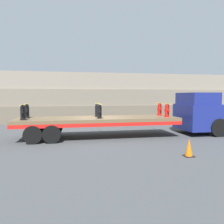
{
  "coord_description": "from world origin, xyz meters",
  "views": [
    {
      "loc": [
        -1.62,
        -12.66,
        2.46
      ],
      "look_at": [
        0.82,
        0.0,
        1.48
      ],
      "focal_mm": 35.0,
      "sensor_mm": 36.0,
      "label": 1
    }
  ],
  "objects_px": {
    "fire_hydrant_red_near_2": "(167,111)",
    "truck_cab": "(201,113)",
    "flatbed_trailer": "(89,121)",
    "fire_hydrant_black_near_0": "(23,113)",
    "fire_hydrant_red_far_2": "(160,109)",
    "fire_hydrant_black_far_0": "(27,111)",
    "fire_hydrant_black_near_1": "(99,112)",
    "traffic_cone": "(189,148)",
    "fire_hydrant_black_far_1": "(97,110)"
  },
  "relations": [
    {
      "from": "fire_hydrant_black_far_0",
      "to": "flatbed_trailer",
      "type": "bearing_deg",
      "value": -9.03
    },
    {
      "from": "traffic_cone",
      "to": "fire_hydrant_black_far_0",
      "type": "bearing_deg",
      "value": 143.48
    },
    {
      "from": "fire_hydrant_black_far_1",
      "to": "fire_hydrant_red_far_2",
      "type": "relative_size",
      "value": 1.0
    },
    {
      "from": "fire_hydrant_black_near_1",
      "to": "fire_hydrant_black_far_1",
      "type": "distance_m",
      "value": 1.11
    },
    {
      "from": "fire_hydrant_black_near_1",
      "to": "traffic_cone",
      "type": "relative_size",
      "value": 1.1
    },
    {
      "from": "fire_hydrant_black_near_0",
      "to": "fire_hydrant_black_near_1",
      "type": "bearing_deg",
      "value": 0.0
    },
    {
      "from": "fire_hydrant_black_far_0",
      "to": "traffic_cone",
      "type": "xyz_separation_m",
      "value": [
        7.14,
        -5.29,
        -1.21
      ]
    },
    {
      "from": "flatbed_trailer",
      "to": "fire_hydrant_black_near_0",
      "type": "distance_m",
      "value": 3.59
    },
    {
      "from": "fire_hydrant_black_near_1",
      "to": "fire_hydrant_red_near_2",
      "type": "height_order",
      "value": "same"
    },
    {
      "from": "traffic_cone",
      "to": "fire_hydrant_black_near_1",
      "type": "bearing_deg",
      "value": 126.41
    },
    {
      "from": "truck_cab",
      "to": "traffic_cone",
      "type": "bearing_deg",
      "value": -127.25
    },
    {
      "from": "fire_hydrant_black_near_0",
      "to": "fire_hydrant_black_far_1",
      "type": "distance_m",
      "value": 4.21
    },
    {
      "from": "flatbed_trailer",
      "to": "fire_hydrant_black_near_0",
      "type": "xyz_separation_m",
      "value": [
        -3.49,
        -0.56,
        0.6
      ]
    },
    {
      "from": "fire_hydrant_red_near_2",
      "to": "flatbed_trailer",
      "type": "bearing_deg",
      "value": 173.16
    },
    {
      "from": "truck_cab",
      "to": "flatbed_trailer",
      "type": "relative_size",
      "value": 0.29
    },
    {
      "from": "flatbed_trailer",
      "to": "fire_hydrant_red_near_2",
      "type": "xyz_separation_m",
      "value": [
        4.63,
        -0.56,
        0.6
      ]
    },
    {
      "from": "truck_cab",
      "to": "fire_hydrant_red_far_2",
      "type": "xyz_separation_m",
      "value": [
        -2.62,
        0.56,
        0.22
      ]
    },
    {
      "from": "fire_hydrant_black_far_0",
      "to": "fire_hydrant_black_far_1",
      "type": "distance_m",
      "value": 4.06
    },
    {
      "from": "flatbed_trailer",
      "to": "fire_hydrant_black_near_1",
      "type": "distance_m",
      "value": 1.0
    },
    {
      "from": "fire_hydrant_black_near_0",
      "to": "traffic_cone",
      "type": "xyz_separation_m",
      "value": [
        7.14,
        -4.18,
        -1.21
      ]
    },
    {
      "from": "truck_cab",
      "to": "flatbed_trailer",
      "type": "xyz_separation_m",
      "value": [
        -7.25,
        0.0,
        -0.38
      ]
    },
    {
      "from": "truck_cab",
      "to": "fire_hydrant_red_near_2",
      "type": "relative_size",
      "value": 3.37
    },
    {
      "from": "fire_hydrant_black_near_0",
      "to": "fire_hydrant_black_near_1",
      "type": "height_order",
      "value": "same"
    },
    {
      "from": "fire_hydrant_black_near_1",
      "to": "fire_hydrant_black_near_0",
      "type": "bearing_deg",
      "value": 180.0
    },
    {
      "from": "truck_cab",
      "to": "fire_hydrant_black_far_0",
      "type": "xyz_separation_m",
      "value": [
        -10.74,
        0.56,
        0.22
      ]
    },
    {
      "from": "fire_hydrant_black_near_0",
      "to": "traffic_cone",
      "type": "relative_size",
      "value": 1.1
    },
    {
      "from": "fire_hydrant_black_near_1",
      "to": "truck_cab",
      "type": "bearing_deg",
      "value": 4.75
    },
    {
      "from": "fire_hydrant_black_far_0",
      "to": "fire_hydrant_red_near_2",
      "type": "xyz_separation_m",
      "value": [
        8.12,
        -1.11,
        0.0
      ]
    },
    {
      "from": "flatbed_trailer",
      "to": "fire_hydrant_black_near_1",
      "type": "relative_size",
      "value": 11.71
    },
    {
      "from": "fire_hydrant_black_far_1",
      "to": "traffic_cone",
      "type": "height_order",
      "value": "fire_hydrant_black_far_1"
    },
    {
      "from": "fire_hydrant_black_far_0",
      "to": "fire_hydrant_red_near_2",
      "type": "distance_m",
      "value": 8.2
    },
    {
      "from": "fire_hydrant_red_near_2",
      "to": "traffic_cone",
      "type": "xyz_separation_m",
      "value": [
        -0.98,
        -4.18,
        -1.21
      ]
    },
    {
      "from": "fire_hydrant_black_near_0",
      "to": "traffic_cone",
      "type": "bearing_deg",
      "value": -30.32
    },
    {
      "from": "fire_hydrant_black_near_1",
      "to": "fire_hydrant_red_far_2",
      "type": "height_order",
      "value": "same"
    },
    {
      "from": "fire_hydrant_black_near_0",
      "to": "fire_hydrant_red_far_2",
      "type": "xyz_separation_m",
      "value": [
        8.12,
        1.11,
        0.0
      ]
    },
    {
      "from": "fire_hydrant_black_far_0",
      "to": "fire_hydrant_red_far_2",
      "type": "distance_m",
      "value": 8.12
    },
    {
      "from": "flatbed_trailer",
      "to": "truck_cab",
      "type": "bearing_deg",
      "value": 0.0
    },
    {
      "from": "fire_hydrant_red_near_2",
      "to": "truck_cab",
      "type": "bearing_deg",
      "value": 11.98
    },
    {
      "from": "truck_cab",
      "to": "flatbed_trailer",
      "type": "bearing_deg",
      "value": 180.0
    },
    {
      "from": "fire_hydrant_black_near_1",
      "to": "traffic_cone",
      "type": "bearing_deg",
      "value": -53.59
    },
    {
      "from": "traffic_cone",
      "to": "fire_hydrant_red_far_2",
      "type": "bearing_deg",
      "value": 79.49
    },
    {
      "from": "flatbed_trailer",
      "to": "fire_hydrant_black_far_1",
      "type": "bearing_deg",
      "value": 44.32
    },
    {
      "from": "truck_cab",
      "to": "fire_hydrant_black_far_0",
      "type": "bearing_deg",
      "value": 177.04
    },
    {
      "from": "flatbed_trailer",
      "to": "traffic_cone",
      "type": "relative_size",
      "value": 12.93
    },
    {
      "from": "fire_hydrant_red_far_2",
      "to": "flatbed_trailer",
      "type": "bearing_deg",
      "value": -173.16
    },
    {
      "from": "fire_hydrant_black_near_1",
      "to": "fire_hydrant_red_near_2",
      "type": "distance_m",
      "value": 4.06
    },
    {
      "from": "flatbed_trailer",
      "to": "traffic_cone",
      "type": "bearing_deg",
      "value": -52.36
    },
    {
      "from": "fire_hydrant_black_near_1",
      "to": "fire_hydrant_red_near_2",
      "type": "bearing_deg",
      "value": 0.0
    },
    {
      "from": "fire_hydrant_black_near_0",
      "to": "fire_hydrant_red_far_2",
      "type": "bearing_deg",
      "value": 7.78
    },
    {
      "from": "fire_hydrant_black_near_1",
      "to": "flatbed_trailer",
      "type": "bearing_deg",
      "value": 135.68
    }
  ]
}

